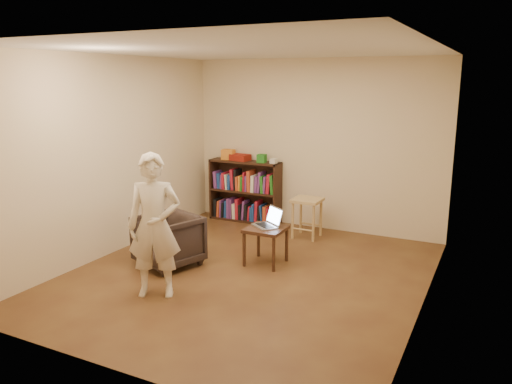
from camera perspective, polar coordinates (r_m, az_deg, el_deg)
The scene contains 15 objects.
floor at distance 6.05m, azimuth -0.98°, elevation -9.46°, with size 4.50×4.50×0.00m, color #4A2918.
ceiling at distance 5.61m, azimuth -1.09°, elevation 15.95°, with size 4.50×4.50×0.00m, color silver.
wall_back at distance 7.73m, azimuth 6.73°, elevation 5.33°, with size 4.00×4.00×0.00m, color beige.
wall_left at distance 6.83m, azimuth -16.11°, elevation 3.95°, with size 4.50×4.50×0.00m, color beige.
wall_right at distance 5.10m, azimuth 19.34°, elevation 0.86°, with size 4.50×4.50×0.00m, color beige.
bookshelf at distance 8.19m, azimuth -1.22°, elevation -0.29°, with size 1.20×0.30×1.00m.
box_yellow at distance 8.21m, azimuth -3.19°, elevation 4.31°, with size 0.20×0.15×0.17m, color orange.
red_cloth at distance 8.11m, azimuth -1.82°, elevation 3.98°, with size 0.30×0.22×0.10m, color maroon.
box_green at distance 7.90m, azimuth 0.66°, elevation 3.86°, with size 0.13×0.13×0.13m, color #22731E.
box_white at distance 7.82m, azimuth 2.02°, elevation 3.55°, with size 0.09×0.09×0.07m, color silver.
stool at distance 7.33m, azimuth 5.87°, elevation -1.63°, with size 0.41×0.41×0.59m.
armchair at distance 6.34m, azimuth -10.02°, elevation -5.48°, with size 0.69×0.71×0.65m, color #2A231C.
side_table at distance 6.28m, azimuth 1.12°, elevation -4.79°, with size 0.47×0.47×0.48m.
laptop at distance 6.30m, azimuth 1.46°, elevation -3.42°, with size 0.43×0.43×0.24m.
person at distance 5.38m, azimuth -11.53°, elevation -3.82°, with size 0.57×0.37×1.55m, color beige.
Camera 1 is at (2.59, -4.96, 2.29)m, focal length 35.00 mm.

